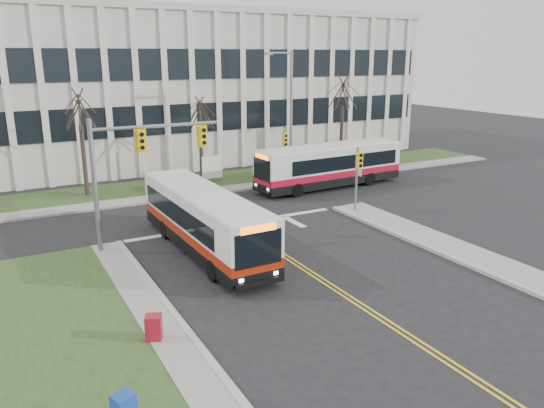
{
  "coord_description": "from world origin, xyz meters",
  "views": [
    {
      "loc": [
        -11.3,
        -16.9,
        8.87
      ],
      "look_at": [
        0.3,
        4.51,
        2.0
      ],
      "focal_mm": 35.0,
      "sensor_mm": 36.0,
      "label": 1
    }
  ],
  "objects": [
    {
      "name": "tree_mid",
      "position": [
        2.0,
        18.2,
        4.88
      ],
      "size": [
        1.8,
        1.8,
        6.82
      ],
      "color": "#42352B",
      "rests_on": "ground"
    },
    {
      "name": "bus_cross",
      "position": [
        9.25,
        12.68,
        1.44
      ],
      "size": [
        10.93,
        2.91,
        2.89
      ],
      "primitive_type": null,
      "rotation": [
        0.0,
        0.0,
        -1.52
      ],
      "color": "silver",
      "rests_on": "ground"
    },
    {
      "name": "office_building",
      "position": [
        5.0,
        30.0,
        6.0
      ],
      "size": [
        40.0,
        16.0,
        12.0
      ],
      "primitive_type": "cube",
      "color": "beige",
      "rests_on": "ground"
    },
    {
      "name": "building_lawn",
      "position": [
        5.0,
        18.0,
        0.06
      ],
      "size": [
        44.0,
        5.0,
        0.12
      ],
      "primitive_type": "cube",
      "color": "#2C481F",
      "rests_on": "ground"
    },
    {
      "name": "tree_left",
      "position": [
        -6.0,
        18.0,
        5.51
      ],
      "size": [
        1.8,
        1.8,
        7.7
      ],
      "color": "#42352B",
      "rests_on": "ground"
    },
    {
      "name": "mast_arm_signal",
      "position": [
        -5.62,
        7.16,
        4.26
      ],
      "size": [
        6.11,
        0.38,
        6.2
      ],
      "color": "slate",
      "rests_on": "ground"
    },
    {
      "name": "bus_main",
      "position": [
        -2.93,
        5.12,
        1.41
      ],
      "size": [
        2.52,
        10.65,
        2.83
      ],
      "primitive_type": null,
      "rotation": [
        0.0,
        0.0,
        0.02
      ],
      "color": "silver",
      "rests_on": "ground"
    },
    {
      "name": "signal_pole_near",
      "position": [
        7.2,
        6.9,
        2.5
      ],
      "size": [
        0.34,
        0.39,
        3.8
      ],
      "color": "slate",
      "rests_on": "ground"
    },
    {
      "name": "sidewalk_cross",
      "position": [
        5.0,
        15.2,
        0.07
      ],
      "size": [
        44.0,
        1.6,
        0.14
      ],
      "primitive_type": "cube",
      "color": "#9E9B93",
      "rests_on": "ground"
    },
    {
      "name": "tree_right",
      "position": [
        14.0,
        18.0,
        5.91
      ],
      "size": [
        1.8,
        1.8,
        8.25
      ],
      "color": "#42352B",
      "rests_on": "ground"
    },
    {
      "name": "signal_pole_far",
      "position": [
        7.2,
        15.4,
        2.5
      ],
      "size": [
        0.34,
        0.39,
        3.8
      ],
      "color": "slate",
      "rests_on": "ground"
    },
    {
      "name": "streetlight",
      "position": [
        8.03,
        16.2,
        5.19
      ],
      "size": [
        2.15,
        0.25,
        9.2
      ],
      "color": "slate",
      "rests_on": "ground"
    },
    {
      "name": "ground",
      "position": [
        0.0,
        0.0,
        0.0
      ],
      "size": [
        120.0,
        120.0,
        0.0
      ],
      "primitive_type": "plane",
      "color": "black",
      "rests_on": "ground"
    },
    {
      "name": "newspaper_box_red",
      "position": [
        -7.41,
        -1.83,
        0.47
      ],
      "size": [
        0.64,
        0.62,
        0.95
      ],
      "primitive_type": "cube",
      "rotation": [
        0.0,
        0.0,
        -0.43
      ],
      "color": "maroon",
      "rests_on": "ground"
    },
    {
      "name": "directory_sign",
      "position": [
        2.5,
        17.5,
        1.17
      ],
      "size": [
        1.5,
        0.12,
        2.0
      ],
      "color": "slate",
      "rests_on": "ground"
    },
    {
      "name": "sidewalk_west",
      "position": [
        -7.0,
        -5.0,
        0.07
      ],
      "size": [
        1.2,
        26.0,
        0.14
      ],
      "primitive_type": "cube",
      "color": "#9E9B93",
      "rests_on": "ground"
    }
  ]
}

